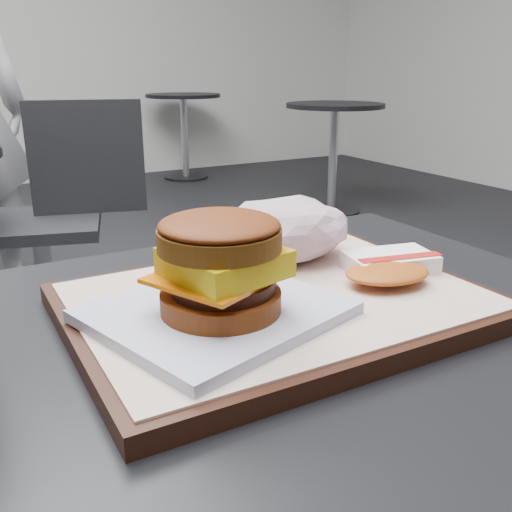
% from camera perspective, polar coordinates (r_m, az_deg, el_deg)
% --- Properties ---
extents(serving_tray, '(0.38, 0.28, 0.02)m').
position_cam_1_polar(serving_tray, '(0.54, 2.19, -4.81)').
color(serving_tray, black).
rests_on(serving_tray, customer_table).
extents(breakfast_sandwich, '(0.23, 0.22, 0.09)m').
position_cam_1_polar(breakfast_sandwich, '(0.47, -3.68, -2.02)').
color(breakfast_sandwich, white).
rests_on(breakfast_sandwich, serving_tray).
extents(hash_brown, '(0.13, 0.10, 0.02)m').
position_cam_1_polar(hash_brown, '(0.59, 13.12, -1.03)').
color(hash_brown, white).
rests_on(hash_brown, serving_tray).
extents(crumpled_wrapper, '(0.15, 0.12, 0.07)m').
position_cam_1_polar(crumpled_wrapper, '(0.63, 3.00, 2.72)').
color(crumpled_wrapper, silver).
rests_on(crumpled_wrapper, serving_tray).
extents(neighbor_chair, '(0.65, 0.52, 0.88)m').
position_cam_1_polar(neighbor_chair, '(2.15, -19.31, 4.54)').
color(neighbor_chair, '#A3A3A8').
rests_on(neighbor_chair, ground).
extents(bg_table_near, '(0.66, 0.66, 0.75)m').
position_cam_1_polar(bg_table_near, '(4.00, 7.83, 12.23)').
color(bg_table_near, black).
rests_on(bg_table_near, ground).
extents(bg_table_far, '(0.66, 0.66, 0.75)m').
position_cam_1_polar(bg_table_far, '(5.29, -7.24, 13.76)').
color(bg_table_far, black).
rests_on(bg_table_far, ground).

